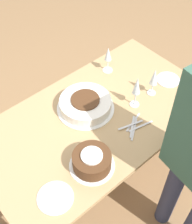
% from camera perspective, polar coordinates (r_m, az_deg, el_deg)
% --- Properties ---
extents(ground_plane, '(12.00, 12.00, 0.00)m').
position_cam_1_polar(ground_plane, '(2.56, 0.00, -11.52)').
color(ground_plane, '#8E6B47').
extents(dining_table, '(1.53, 0.85, 0.73)m').
position_cam_1_polar(dining_table, '(2.04, 0.00, -2.95)').
color(dining_table, tan).
rests_on(dining_table, ground_plane).
extents(cake_center_white, '(0.37, 0.37, 0.09)m').
position_cam_1_polar(cake_center_white, '(1.98, -1.88, 1.49)').
color(cake_center_white, white).
rests_on(cake_center_white, dining_table).
extents(cake_front_chocolate, '(0.25, 0.25, 0.11)m').
position_cam_1_polar(cake_front_chocolate, '(1.71, -0.76, -8.93)').
color(cake_front_chocolate, white).
rests_on(cake_front_chocolate, dining_table).
extents(wine_glass_near, '(0.06, 0.06, 0.24)m').
position_cam_1_polar(wine_glass_near, '(1.93, 7.47, 4.59)').
color(wine_glass_near, silver).
rests_on(wine_glass_near, dining_table).
extents(wine_glass_far, '(0.06, 0.06, 0.21)m').
position_cam_1_polar(wine_glass_far, '(2.04, 10.59, 6.19)').
color(wine_glass_far, silver).
rests_on(wine_glass_far, dining_table).
extents(wine_glass_extra, '(0.07, 0.07, 0.20)m').
position_cam_1_polar(wine_glass_extra, '(2.18, 2.22, 10.27)').
color(wine_glass_extra, silver).
rests_on(wine_glass_extra, dining_table).
extents(dessert_plate_left, '(0.19, 0.19, 0.01)m').
position_cam_1_polar(dessert_plate_left, '(1.67, -7.45, -15.28)').
color(dessert_plate_left, silver).
rests_on(dessert_plate_left, dining_table).
extents(dessert_plate_right, '(0.16, 0.16, 0.01)m').
position_cam_1_polar(dessert_plate_right, '(2.25, 13.04, 5.79)').
color(dessert_plate_right, silver).
rests_on(dessert_plate_right, dining_table).
extents(fork_pile, '(0.21, 0.13, 0.01)m').
position_cam_1_polar(fork_pile, '(1.92, 6.99, -2.53)').
color(fork_pile, silver).
rests_on(fork_pile, dining_table).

